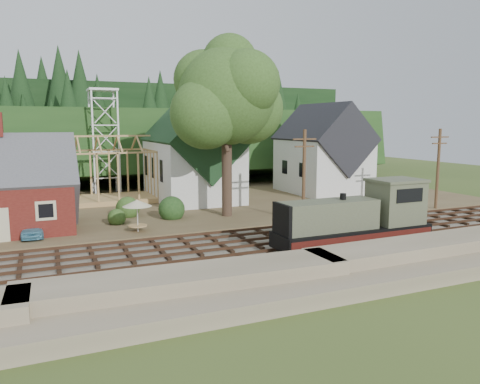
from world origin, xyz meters
name	(u,v)px	position (x,y,z in m)	size (l,w,h in m)	color
ground	(255,248)	(0.00, 0.00, 0.00)	(140.00, 140.00, 0.00)	#384C1E
embankment	(325,287)	(0.00, -8.50, 0.00)	(64.00, 5.00, 1.60)	#7F7259
railroad_bed	(255,247)	(0.00, 0.00, 0.08)	(64.00, 11.00, 0.16)	#726B5B
village_flat	(180,205)	(0.00, 18.00, 0.15)	(64.00, 26.00, 0.30)	brown
hillside	(135,181)	(0.00, 42.00, 0.00)	(70.00, 28.00, 8.00)	#1E3F19
ridge	(117,171)	(0.00, 58.00, 0.00)	(80.00, 20.00, 12.00)	black
depot	(1,194)	(-16.00, 11.00, 3.21)	(10.80, 7.41, 9.00)	#521612
church	(193,155)	(2.00, 19.68, 5.18)	(8.40, 15.17, 13.00)	silver
farmhouse	(323,154)	(18.00, 19.00, 4.87)	(8.40, 10.80, 10.60)	silver
timber_frame	(114,174)	(-6.00, 22.00, 3.27)	(8.20, 6.20, 6.99)	tan
lattice_tower	(103,110)	(-6.00, 28.00, 10.03)	(3.20, 3.20, 12.12)	silver
big_tree	(228,103)	(2.17, 10.08, 10.22)	(10.90, 8.40, 14.70)	#38281E
telegraph_pole_near	(304,175)	(7.00, 5.20, 4.25)	(2.20, 0.28, 8.00)	#4C331E
telegraph_pole_far	(438,168)	(22.00, 5.20, 4.25)	(2.20, 0.28, 8.00)	#4C331E
locomotive	(359,220)	(6.37, -3.00, 2.01)	(11.18, 2.80, 4.50)	black
car_blue	(33,228)	(-13.95, 8.36, 0.94)	(1.52, 3.77, 1.28)	#5AA5C1
car_red	(363,184)	(24.36, 19.22, 0.87)	(1.90, 4.12, 1.15)	red
patio_set	(137,205)	(-6.60, 6.95, 2.38)	(2.20, 2.20, 2.45)	silver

